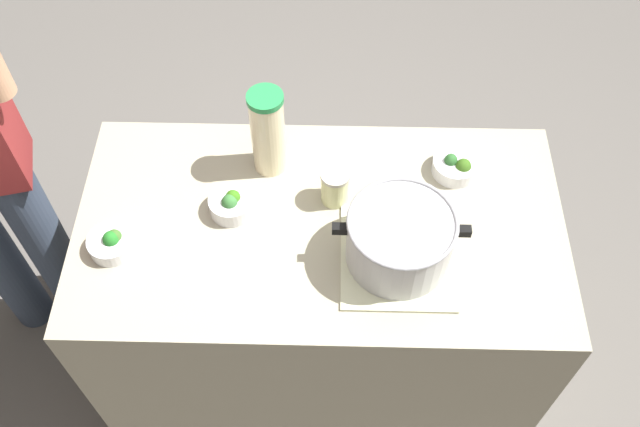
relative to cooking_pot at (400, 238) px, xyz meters
name	(u,v)px	position (x,y,z in m)	size (l,w,h in m)	color
ground_plane	(320,353)	(0.21, -0.10, -0.96)	(8.00, 8.00, 0.00)	#625E59
counter_slab	(320,298)	(0.21, -0.10, -0.53)	(1.37, 0.73, 0.87)	#A39D83
dish_cloth	(397,256)	(0.00, 0.00, -0.09)	(0.30, 0.34, 0.01)	beige
cooking_pot	(400,238)	(0.00, 0.00, 0.00)	(0.35, 0.29, 0.16)	#B7B7BC
lemonade_pitcher	(268,132)	(0.36, -0.31, 0.05)	(0.10, 0.10, 0.28)	beige
mason_jar	(335,186)	(0.17, -0.19, -0.04)	(0.08, 0.08, 0.11)	beige
broccoli_bowl_front	(112,243)	(0.77, -0.01, -0.07)	(0.12, 0.12, 0.07)	silver
broccoli_bowl_center	(231,204)	(0.46, -0.14, -0.06)	(0.12, 0.12, 0.08)	silver
broccoli_bowl_back	(456,166)	(-0.18, -0.30, -0.07)	(0.13, 0.13, 0.07)	silver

